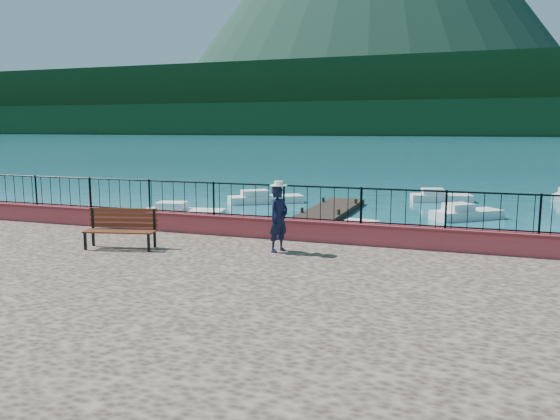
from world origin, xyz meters
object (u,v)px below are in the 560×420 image
Objects in this scene: boat_0 at (184,210)px; park_bench at (121,237)px; boat_2 at (467,211)px; boat_4 at (441,195)px; person at (279,219)px; boat_1 at (374,232)px; boat_3 at (266,196)px.

park_bench is at bearing -80.23° from boat_0.
boat_2 is (12.96, 4.27, 0.00)m from boat_0.
boat_0 and boat_2 have the same top height.
boat_4 is (7.04, 21.55, -1.11)m from park_bench.
boat_2 is (8.53, 15.47, -1.11)m from park_bench.
person is at bearing -112.28° from boat_4.
boat_0 is 9.95m from boat_1.
boat_1 is at bearing 46.12° from park_bench.
boat_2 is at bearing 72.92° from boat_1.
boat_0 is (-4.43, 11.20, -1.11)m from park_bench.
boat_4 is (2.99, 20.54, -1.65)m from person.
park_bench is 0.57× the size of boat_2.
boat_4 is at bearing 30.24° from boat_0.
boat_3 is (-6.61, 16.51, -1.65)m from person.
boat_2 and boat_4 have the same top height.
person is 13.35m from boat_0.
person is at bearing -62.07° from boat_0.
person is at bearing -89.48° from boat_1.
person is 0.47× the size of boat_1.
park_bench reaches higher than boat_1.
boat_1 and boat_4 have the same top height.
boat_1 is at bearing -26.46° from boat_0.
boat_1 is at bearing -82.75° from boat_3.
person reaches higher than boat_4.
park_bench is 0.54× the size of boat_1.
boat_2 is 6.26m from boat_4.
boat_2 is at bearing 48.14° from park_bench.
person reaches higher than boat_2.
boat_1 is 11.76m from boat_3.
boat_1 is at bearing -155.69° from boat_2.
boat_2 is at bearing 6.41° from boat_0.
person reaches higher than boat_0.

